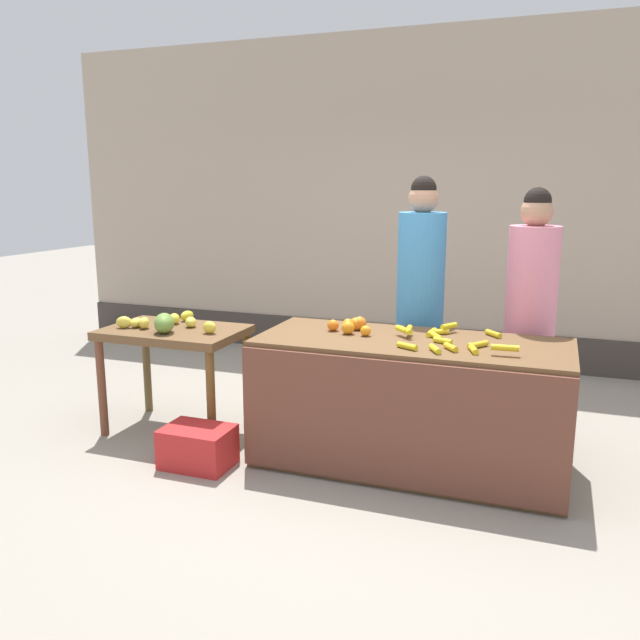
{
  "coord_description": "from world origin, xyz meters",
  "views": [
    {
      "loc": [
        1.18,
        -3.91,
        1.79
      ],
      "look_at": [
        -0.31,
        0.15,
        0.88
      ],
      "focal_mm": 36.26,
      "sensor_mm": 36.0,
      "label": 1
    }
  ],
  "objects_px": {
    "produce_crate": "(198,447)",
    "vendor_woman_pink_shirt": "(530,319)",
    "vendor_woman_blue_shirt": "(420,305)",
    "produce_sack": "(302,383)"
  },
  "relations": [
    {
      "from": "vendor_woman_blue_shirt",
      "to": "vendor_woman_pink_shirt",
      "type": "xyz_separation_m",
      "value": [
        0.76,
        -0.02,
        -0.04
      ]
    },
    {
      "from": "produce_crate",
      "to": "produce_sack",
      "type": "bearing_deg",
      "value": 76.14
    },
    {
      "from": "vendor_woman_blue_shirt",
      "to": "produce_crate",
      "type": "bearing_deg",
      "value": -135.84
    },
    {
      "from": "vendor_woman_blue_shirt",
      "to": "vendor_woman_pink_shirt",
      "type": "relative_size",
      "value": 1.04
    },
    {
      "from": "vendor_woman_pink_shirt",
      "to": "produce_crate",
      "type": "bearing_deg",
      "value": -149.76
    },
    {
      "from": "produce_crate",
      "to": "produce_sack",
      "type": "relative_size",
      "value": 0.84
    },
    {
      "from": "vendor_woman_pink_shirt",
      "to": "produce_crate",
      "type": "height_order",
      "value": "vendor_woman_pink_shirt"
    },
    {
      "from": "produce_crate",
      "to": "vendor_woman_pink_shirt",
      "type": "bearing_deg",
      "value": 30.24
    },
    {
      "from": "produce_crate",
      "to": "produce_sack",
      "type": "height_order",
      "value": "produce_sack"
    },
    {
      "from": "vendor_woman_pink_shirt",
      "to": "produce_crate",
      "type": "relative_size",
      "value": 4.04
    }
  ]
}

